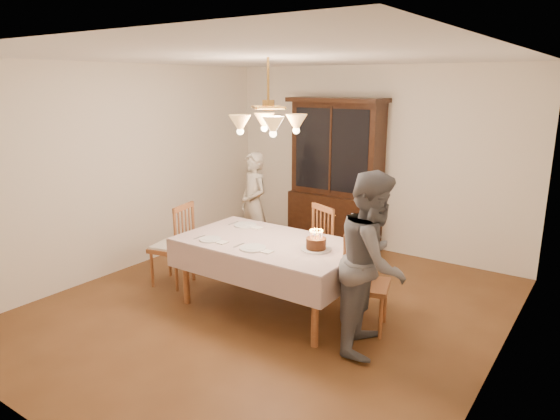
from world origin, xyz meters
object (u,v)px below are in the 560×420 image
Objects in this scene: chair_far_side at (334,249)px; birthday_cake at (316,244)px; china_hutch at (336,177)px; elderly_woman at (254,204)px; dining_table at (269,248)px.

chair_far_side is 1.04m from birthday_cake.
china_hutch is at bearing 114.14° from birthday_cake.
elderly_woman is at bearing 144.32° from birthday_cake.
china_hutch is (-0.45, 2.25, 0.36)m from dining_table.
elderly_woman is at bearing 132.99° from dining_table.
birthday_cake is at bearing -12.28° from elderly_woman.
china_hutch reaches higher than elderly_woman.
chair_far_side is at bearing 75.25° from dining_table.
dining_table is 0.88× the size of china_hutch.
birthday_cake reaches higher than dining_table.
elderly_woman is 2.17m from birthday_cake.
birthday_cake is at bearing -65.86° from china_hutch.
birthday_cake is (1.76, -1.26, 0.09)m from elderly_woman.
elderly_woman is (-1.21, 1.30, 0.04)m from dining_table.
dining_table is 1.77m from elderly_woman.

